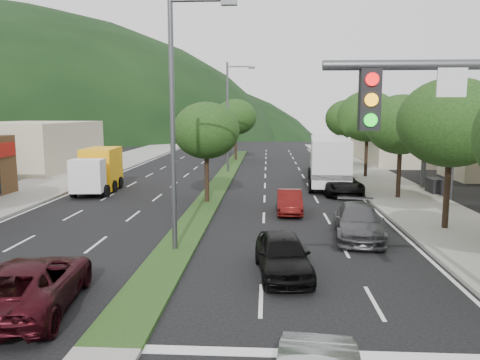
# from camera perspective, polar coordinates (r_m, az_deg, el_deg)

# --- Properties ---
(ground) EXTENTS (160.00, 160.00, 0.00)m
(ground) POSITION_cam_1_polar(r_m,az_deg,el_deg) (11.90, -15.87, -19.57)
(ground) COLOR black
(ground) RESTS_ON ground
(sidewalk_right) EXTENTS (5.00, 90.00, 0.15)m
(sidewalk_right) POSITION_cam_1_polar(r_m,az_deg,el_deg) (36.42, 17.37, -0.72)
(sidewalk_right) COLOR gray
(sidewalk_right) RESTS_ON ground
(sidewalk_left) EXTENTS (6.00, 90.00, 0.15)m
(sidewalk_left) POSITION_cam_1_polar(r_m,az_deg,el_deg) (39.05, -21.93, -0.36)
(sidewalk_left) COLOR gray
(sidewalk_left) RESTS_ON ground
(median) EXTENTS (1.60, 56.00, 0.12)m
(median) POSITION_cam_1_polar(r_m,az_deg,el_deg) (38.47, -2.14, 0.08)
(median) COLOR #1F3814
(median) RESTS_ON ground
(bldg_left_far) EXTENTS (9.00, 14.00, 4.60)m
(bldg_left_far) POSITION_cam_1_polar(r_m,az_deg,el_deg) (49.51, -23.95, 3.80)
(bldg_left_far) COLOR beige
(bldg_left_far) RESTS_ON ground
(bldg_right_far) EXTENTS (10.00, 16.00, 5.20)m
(bldg_right_far) POSITION_cam_1_polar(r_m,az_deg,el_deg) (56.27, 19.77, 4.78)
(bldg_right_far) COLOR beige
(bldg_right_far) RESTS_ON ground
(tree_r_b) EXTENTS (4.80, 4.80, 6.94)m
(tree_r_b) POSITION_cam_1_polar(r_m,az_deg,el_deg) (23.45, 24.36, 6.38)
(tree_r_b) COLOR black
(tree_r_b) RESTS_ON sidewalk_right
(tree_r_c) EXTENTS (4.40, 4.40, 6.48)m
(tree_r_c) POSITION_cam_1_polar(r_m,az_deg,el_deg) (31.06, 19.06, 6.39)
(tree_r_c) COLOR black
(tree_r_c) RESTS_ON sidewalk_right
(tree_r_d) EXTENTS (5.00, 5.00, 7.17)m
(tree_r_d) POSITION_cam_1_polar(r_m,az_deg,el_deg) (40.78, 15.29, 7.48)
(tree_r_d) COLOR black
(tree_r_d) RESTS_ON sidewalk_right
(tree_r_e) EXTENTS (4.60, 4.60, 6.71)m
(tree_r_e) POSITION_cam_1_polar(r_m,az_deg,el_deg) (50.61, 12.94, 7.32)
(tree_r_e) COLOR black
(tree_r_e) RESTS_ON sidewalk_right
(tree_med_near) EXTENTS (4.00, 4.00, 6.02)m
(tree_med_near) POSITION_cam_1_polar(r_m,az_deg,el_deg) (28.17, -4.13, 6.03)
(tree_med_near) COLOR black
(tree_med_near) RESTS_ON median
(tree_med_far) EXTENTS (4.80, 4.80, 6.94)m
(tree_med_far) POSITION_cam_1_polar(r_m,az_deg,el_deg) (54.04, -0.54, 7.69)
(tree_med_far) COLOR black
(tree_med_far) RESTS_ON median
(streetlight_near) EXTENTS (2.60, 0.25, 10.00)m
(streetlight_near) POSITION_cam_1_polar(r_m,az_deg,el_deg) (18.24, -7.63, 8.44)
(streetlight_near) COLOR #47494C
(streetlight_near) RESTS_ON ground
(streetlight_mid) EXTENTS (2.60, 0.25, 10.00)m
(streetlight_mid) POSITION_cam_1_polar(r_m,az_deg,el_deg) (43.05, -1.26, 8.32)
(streetlight_mid) COLOR #47494C
(streetlight_mid) RESTS_ON ground
(suv_maroon) EXTENTS (3.15, 5.60, 1.48)m
(suv_maroon) POSITION_cam_1_polar(r_m,az_deg,el_deg) (14.63, -24.14, -11.46)
(suv_maroon) COLOR #330B11
(suv_maroon) RESTS_ON ground
(car_queue_a) EXTENTS (2.13, 4.36, 1.43)m
(car_queue_a) POSITION_cam_1_polar(r_m,az_deg,el_deg) (16.14, 5.23, -9.02)
(car_queue_a) COLOR black
(car_queue_a) RESTS_ON ground
(car_queue_b) EXTENTS (2.57, 5.19, 1.45)m
(car_queue_b) POSITION_cam_1_polar(r_m,az_deg,el_deg) (21.35, 14.28, -4.94)
(car_queue_b) COLOR #4A494E
(car_queue_b) RESTS_ON ground
(car_queue_c) EXTENTS (1.39, 3.85, 1.26)m
(car_queue_c) POSITION_cam_1_polar(r_m,az_deg,el_deg) (25.90, 6.05, -2.65)
(car_queue_c) COLOR #540F0E
(car_queue_c) RESTS_ON ground
(car_queue_d) EXTENTS (2.64, 5.40, 1.48)m
(car_queue_d) POSITION_cam_1_polar(r_m,az_deg,el_deg) (32.39, 12.15, -0.41)
(car_queue_d) COLOR black
(car_queue_d) RESTS_ON ground
(box_truck) EXTENTS (2.77, 6.24, 3.00)m
(box_truck) POSITION_cam_1_polar(r_m,az_deg,el_deg) (34.10, -16.81, 1.00)
(box_truck) COLOR white
(box_truck) RESTS_ON ground
(motorhome) EXTENTS (3.64, 9.61, 3.61)m
(motorhome) POSITION_cam_1_polar(r_m,az_deg,el_deg) (35.80, 10.79, 2.35)
(motorhome) COLOR silver
(motorhome) RESTS_ON ground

